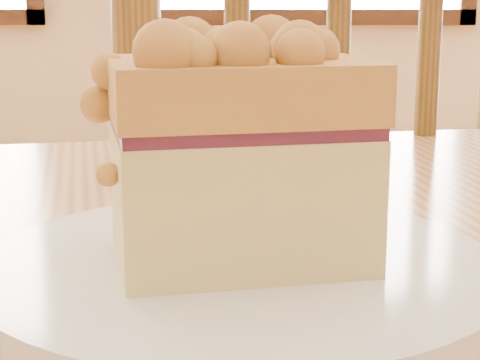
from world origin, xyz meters
name	(u,v)px	position (x,y,z in m)	size (l,w,h in m)	color
cafe_chair_main	(259,310)	(0.05, 0.58, 0.52)	(0.62, 0.62, 1.04)	brown
plate	(239,280)	(0.03, 0.02, 0.76)	(0.24, 0.24, 0.02)	white
cake_slice	(239,141)	(0.03, 0.03, 0.82)	(0.13, 0.10, 0.11)	#E2C77F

